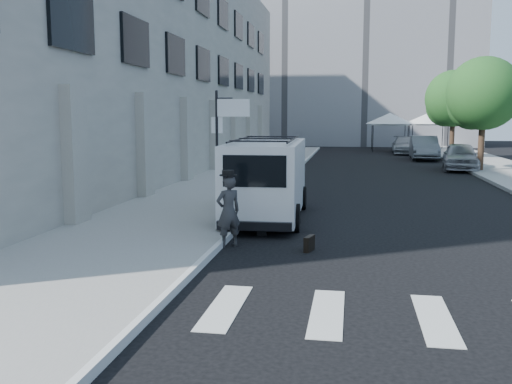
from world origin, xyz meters
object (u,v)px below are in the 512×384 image
(parked_car_b, at_px, (424,148))
(parked_car_a, at_px, (460,156))
(suitcase, at_px, (262,223))
(cargo_van, at_px, (267,179))
(parked_car_c, at_px, (405,145))
(briefcase, at_px, (309,244))
(businessman, at_px, (228,212))

(parked_car_b, bearing_deg, parked_car_a, -80.00)
(suitcase, xyz_separation_m, parked_car_a, (8.10, 18.64, 0.48))
(cargo_van, distance_m, parked_car_b, 24.75)
(cargo_van, distance_m, parked_car_c, 30.25)
(cargo_van, bearing_deg, suitcase, -87.11)
(parked_car_a, height_order, parked_car_c, parked_car_a)
(suitcase, relative_size, parked_car_c, 0.24)
(cargo_van, xyz_separation_m, parked_car_a, (8.31, 16.26, -0.40))
(cargo_van, bearing_deg, parked_car_b, 70.97)
(suitcase, distance_m, parked_car_a, 20.33)
(parked_car_c, bearing_deg, parked_car_a, -80.72)
(briefcase, xyz_separation_m, suitcase, (-1.33, 1.59, 0.12))
(briefcase, height_order, cargo_van, cargo_van)
(parked_car_b, bearing_deg, cargo_van, -105.15)
(briefcase, relative_size, parked_car_b, 0.09)
(parked_car_c, bearing_deg, cargo_van, -100.86)
(briefcase, bearing_deg, parked_car_a, 86.41)
(suitcase, distance_m, cargo_van, 2.55)
(parked_car_a, bearing_deg, parked_car_b, 104.86)
(parked_car_a, xyz_separation_m, parked_car_c, (-1.80, 13.28, -0.09))
(suitcase, bearing_deg, parked_car_a, 55.38)
(businessman, xyz_separation_m, parked_car_b, (7.58, 27.54, -0.02))
(businessman, height_order, parked_car_b, businessman)
(parked_car_b, xyz_separation_m, parked_car_c, (-0.74, 5.88, -0.13))
(parked_car_a, bearing_deg, briefcase, -101.77)
(parked_car_c, bearing_deg, briefcase, -96.88)
(suitcase, xyz_separation_m, cargo_van, (-0.20, 2.38, 0.88))
(parked_car_a, relative_size, parked_car_b, 0.92)
(briefcase, bearing_deg, parked_car_b, 93.24)
(briefcase, bearing_deg, businessman, -168.05)
(briefcase, xyz_separation_m, parked_car_c, (4.97, 33.51, 0.50))
(businessman, bearing_deg, suitcase, -149.14)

